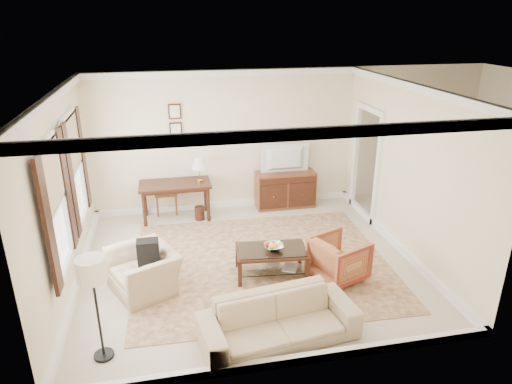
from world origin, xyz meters
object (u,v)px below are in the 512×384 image
object	(u,v)px
sideboard	(285,189)
club_armchair	(143,264)
tv	(286,150)
striped_armchair	(339,257)
writing_desk	(175,188)
coffee_table	(271,255)
sofa	(279,313)

from	to	relation	value
sideboard	club_armchair	distance (m)	3.97
tv	striped_armchair	bearing A→B (deg)	91.33
writing_desk	coffee_table	world-z (taller)	writing_desk
writing_desk	coffee_table	bearing A→B (deg)	-60.89
coffee_table	striped_armchair	distance (m)	1.06
tv	club_armchair	size ratio (longest dim) A/B	0.99
club_armchair	sofa	world-z (taller)	club_armchair
coffee_table	club_armchair	xyz separation A→B (m)	(-1.97, -0.03, 0.08)
sideboard	club_armchair	world-z (taller)	club_armchair
sideboard	sofa	bearing A→B (deg)	-106.04
tv	club_armchair	distance (m)	4.04
writing_desk	club_armchair	world-z (taller)	club_armchair
tv	club_armchair	xyz separation A→B (m)	(-2.91, -2.68, -0.83)
sofa	tv	bearing A→B (deg)	65.57
sideboard	tv	world-z (taller)	tv
club_armchair	sofa	xyz separation A→B (m)	(1.70, -1.51, -0.04)
sideboard	tv	xyz separation A→B (m)	(0.00, -0.02, 0.88)
striped_armchair	sofa	bearing A→B (deg)	111.90
sideboard	sofa	distance (m)	4.38
writing_desk	sideboard	size ratio (longest dim) A/B	1.12
coffee_table	striped_armchair	bearing A→B (deg)	-17.22
sideboard	tv	size ratio (longest dim) A/B	1.28
tv	coffee_table	bearing A→B (deg)	70.48
sofa	sideboard	bearing A→B (deg)	65.64
striped_armchair	club_armchair	world-z (taller)	club_armchair
writing_desk	striped_armchair	xyz separation A→B (m)	(2.40, -2.81, -0.28)
tv	sofa	world-z (taller)	tv
striped_armchair	club_armchair	distance (m)	2.99
sideboard	sofa	size ratio (longest dim) A/B	0.63
coffee_table	sofa	bearing A→B (deg)	-99.95
tv	sofa	xyz separation A→B (m)	(-1.21, -4.19, -0.87)
coffee_table	club_armchair	world-z (taller)	club_armchair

